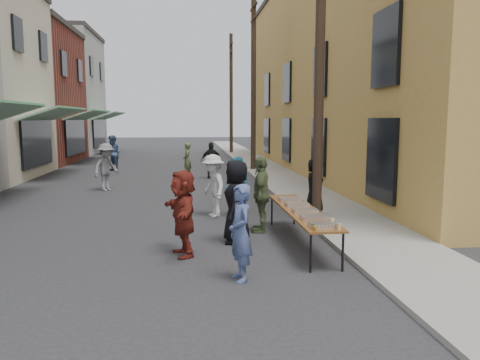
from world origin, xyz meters
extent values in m
plane|color=#28282B|center=(0.00, 0.00, 0.00)|extent=(120.00, 120.00, 0.00)
cube|color=gray|center=(5.00, 15.00, 0.05)|extent=(2.20, 60.00, 0.10)
cube|color=maroon|center=(-10.00, 21.00, 4.00)|extent=(8.00, 8.00, 8.00)
cube|color=gray|center=(-10.00, 29.00, 4.50)|extent=(8.00, 8.00, 9.00)
cube|color=#B39040|center=(11.10, 14.00, 5.00)|extent=(10.00, 28.00, 10.00)
cylinder|color=#2D2116|center=(4.30, 3.00, 4.50)|extent=(0.26, 0.26, 9.00)
cylinder|color=#2D2116|center=(4.30, 15.00, 4.50)|extent=(0.26, 0.26, 9.00)
cylinder|color=#2D2116|center=(4.30, 27.00, 4.50)|extent=(0.26, 0.26, 9.00)
cube|color=brown|center=(3.30, 0.69, 0.73)|extent=(0.70, 4.00, 0.04)
cylinder|color=black|center=(3.01, -1.19, 0.35)|extent=(0.04, 0.04, 0.71)
cylinder|color=black|center=(3.59, -1.19, 0.35)|extent=(0.04, 0.04, 0.71)
cylinder|color=black|center=(3.01, 2.57, 0.35)|extent=(0.04, 0.04, 0.71)
cylinder|color=black|center=(3.59, 2.57, 0.35)|extent=(0.04, 0.04, 0.71)
cube|color=maroon|center=(3.30, -0.96, 0.79)|extent=(0.50, 0.33, 0.08)
cube|color=#B2B2B7|center=(3.30, -0.31, 0.79)|extent=(0.50, 0.33, 0.08)
cube|color=tan|center=(3.30, 0.39, 0.79)|extent=(0.50, 0.33, 0.08)
cube|color=#B2B2B7|center=(3.30, 1.09, 0.79)|extent=(0.50, 0.33, 0.08)
cube|color=tan|center=(3.30, 1.79, 0.79)|extent=(0.50, 0.33, 0.08)
cylinder|color=#A57F26|center=(3.08, -1.26, 0.79)|extent=(0.07, 0.07, 0.08)
cylinder|color=#A57F26|center=(3.08, -1.16, 0.79)|extent=(0.07, 0.07, 0.08)
cylinder|color=#A57F26|center=(3.08, -1.06, 0.79)|extent=(0.07, 0.07, 0.08)
cylinder|color=tan|center=(3.50, -1.21, 0.81)|extent=(0.08, 0.08, 0.12)
imported|color=black|center=(1.94, 0.93, 0.90)|extent=(0.74, 0.98, 1.81)
imported|color=#485A8C|center=(1.75, -1.44, 0.81)|extent=(0.51, 0.66, 1.62)
imported|color=#236C90|center=(2.23, 3.55, 0.83)|extent=(0.73, 0.88, 1.66)
imported|color=silver|center=(1.60, 3.73, 0.86)|extent=(0.94, 1.25, 1.72)
imported|color=#4E5F37|center=(2.63, 1.88, 0.90)|extent=(0.68, 1.13, 1.80)
imported|color=maroon|center=(0.80, 0.12, 0.85)|extent=(0.81, 1.65, 1.70)
imported|color=black|center=(4.35, 3.39, 0.86)|extent=(0.58, 0.80, 1.52)
imported|color=slate|center=(-2.12, 8.89, 0.88)|extent=(1.21, 1.31, 1.77)
imported|color=black|center=(1.99, 11.98, 0.82)|extent=(0.99, 0.49, 1.63)
imported|color=#536239|center=(0.89, 12.42, 0.80)|extent=(0.41, 0.60, 1.61)
imported|color=#455D86|center=(-2.87, 15.51, 0.93)|extent=(1.14, 1.12, 1.85)
camera|label=1|loc=(0.89, -8.92, 2.68)|focal=35.00mm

